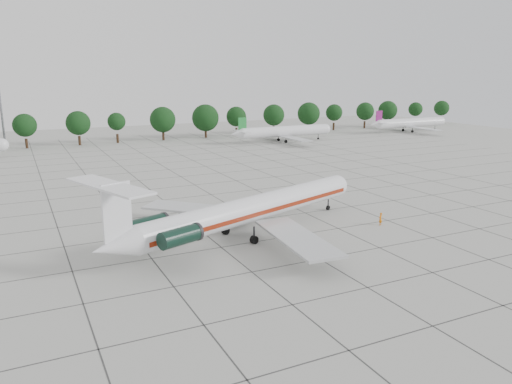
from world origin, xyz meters
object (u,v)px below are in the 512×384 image
Objects in this scene: main_airliner at (243,211)px; bg_airliner_d at (285,132)px; bg_airliner_e at (410,123)px; ground_crew at (380,219)px.

main_airliner reaches higher than bg_airliner_d.
bg_airliner_e is at bearing 3.86° from bg_airliner_d.
bg_airliner_d is at bearing -176.14° from bg_airliner_e.
bg_airliner_e is at bearing -158.40° from ground_crew.
ground_crew is at bearing -134.64° from bg_airliner_e.
main_airliner is at bearing -33.73° from ground_crew.
main_airliner is 23.36× the size of ground_crew.
bg_airliner_d and bg_airliner_e have the same top height.
main_airliner reaches higher than bg_airliner_e.
main_airliner reaches higher than ground_crew.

